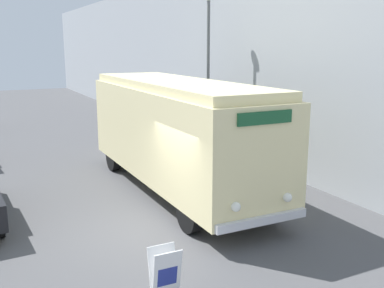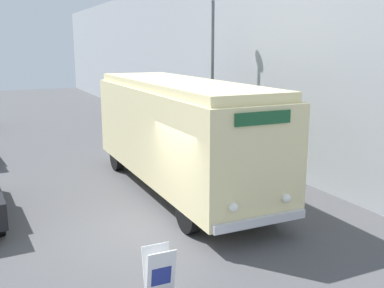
% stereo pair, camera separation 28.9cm
% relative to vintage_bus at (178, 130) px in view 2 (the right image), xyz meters
% --- Properties ---
extents(ground_plane, '(80.00, 80.00, 0.00)m').
position_rel_vintage_bus_xyz_m(ground_plane, '(-1.85, -2.65, -1.93)').
color(ground_plane, '#4C4C4F').
extents(building_wall_right, '(0.30, 60.00, 7.76)m').
position_rel_vintage_bus_xyz_m(building_wall_right, '(4.19, 7.35, 1.95)').
color(building_wall_right, '#9EA3A8').
rests_on(building_wall_right, ground_plane).
extents(vintage_bus, '(2.52, 9.19, 3.43)m').
position_rel_vintage_bus_xyz_m(vintage_bus, '(0.00, 0.00, 0.00)').
color(vintage_bus, black).
rests_on(vintage_bus, ground_plane).
extents(sign_board, '(0.52, 0.38, 1.01)m').
position_rel_vintage_bus_xyz_m(sign_board, '(-2.83, -5.65, -1.44)').
color(sign_board, gray).
rests_on(sign_board, ground_plane).
extents(streetlamp, '(0.36, 0.36, 6.47)m').
position_rel_vintage_bus_xyz_m(streetlamp, '(2.86, 3.24, 2.26)').
color(streetlamp, '#595E60').
rests_on(streetlamp, ground_plane).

